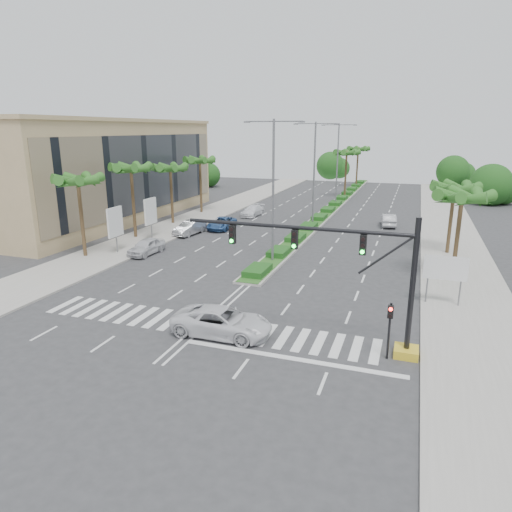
{
  "coord_description": "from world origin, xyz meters",
  "views": [
    {
      "loc": [
        11.22,
        -22.45,
        11.2
      ],
      "look_at": [
        1.52,
        5.3,
        3.0
      ],
      "focal_mm": 32.0,
      "sensor_mm": 36.0,
      "label": 1
    }
  ],
  "objects_px": {
    "car_parked_d": "(253,211)",
    "car_crossing": "(222,322)",
    "car_parked_a": "(146,247)",
    "car_right": "(388,220)",
    "car_parked_c": "(222,223)",
    "car_parked_b": "(190,228)"
  },
  "relations": [
    {
      "from": "car_parked_a",
      "to": "car_right",
      "type": "xyz_separation_m",
      "value": [
        20.3,
        20.57,
        -0.0
      ]
    },
    {
      "from": "car_parked_a",
      "to": "car_right",
      "type": "distance_m",
      "value": 28.9
    },
    {
      "from": "car_crossing",
      "to": "car_right",
      "type": "distance_m",
      "value": 34.74
    },
    {
      "from": "car_crossing",
      "to": "car_right",
      "type": "relative_size",
      "value": 1.26
    },
    {
      "from": "car_parked_a",
      "to": "car_crossing",
      "type": "bearing_deg",
      "value": -42.41
    },
    {
      "from": "car_parked_c",
      "to": "car_right",
      "type": "height_order",
      "value": "car_right"
    },
    {
      "from": "car_parked_d",
      "to": "car_parked_c",
      "type": "bearing_deg",
      "value": -89.4
    },
    {
      "from": "car_parked_a",
      "to": "car_crossing",
      "type": "xyz_separation_m",
      "value": [
        13.43,
        -13.48,
        0.04
      ]
    },
    {
      "from": "car_crossing",
      "to": "car_parked_a",
      "type": "bearing_deg",
      "value": 44.05
    },
    {
      "from": "car_parked_d",
      "to": "car_parked_b",
      "type": "bearing_deg",
      "value": -98.01
    },
    {
      "from": "car_parked_b",
      "to": "car_right",
      "type": "xyz_separation_m",
      "value": [
        20.3,
        11.9,
        -0.01
      ]
    },
    {
      "from": "car_parked_c",
      "to": "car_parked_d",
      "type": "distance_m",
      "value": 9.06
    },
    {
      "from": "car_parked_d",
      "to": "car_crossing",
      "type": "height_order",
      "value": "car_crossing"
    },
    {
      "from": "car_parked_a",
      "to": "car_parked_d",
      "type": "bearing_deg",
      "value": 85.42
    },
    {
      "from": "car_parked_a",
      "to": "car_parked_b",
      "type": "xyz_separation_m",
      "value": [
        0.0,
        8.66,
        0.01
      ]
    },
    {
      "from": "car_parked_c",
      "to": "car_right",
      "type": "relative_size",
      "value": 1.1
    },
    {
      "from": "car_parked_a",
      "to": "car_right",
      "type": "height_order",
      "value": "same"
    },
    {
      "from": "car_parked_a",
      "to": "car_parked_b",
      "type": "height_order",
      "value": "car_parked_b"
    },
    {
      "from": "car_parked_d",
      "to": "car_parked_a",
      "type": "bearing_deg",
      "value": -93.19
    },
    {
      "from": "car_parked_d",
      "to": "car_crossing",
      "type": "bearing_deg",
      "value": -68.92
    },
    {
      "from": "car_parked_d",
      "to": "car_crossing",
      "type": "relative_size",
      "value": 0.84
    },
    {
      "from": "car_parked_c",
      "to": "car_right",
      "type": "distance_m",
      "value": 19.85
    }
  ]
}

